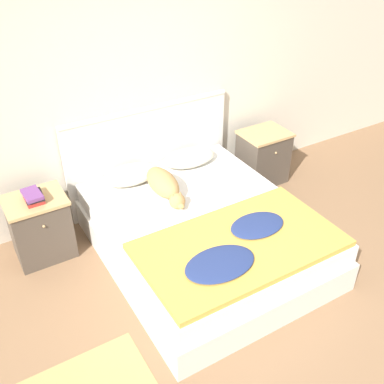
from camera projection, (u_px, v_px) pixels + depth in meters
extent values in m
plane|color=#896647|center=(263.00, 335.00, 3.36)|extent=(16.00, 16.00, 0.00)
cube|color=beige|center=(133.00, 85.00, 4.18)|extent=(9.00, 0.06, 2.55)
cube|color=silver|center=(204.00, 242.00, 4.05)|extent=(1.68, 2.05, 0.28)
cube|color=white|center=(204.00, 221.00, 3.92)|extent=(1.62, 1.99, 0.19)
cube|color=silver|center=(150.00, 156.00, 4.59)|extent=(1.76, 0.04, 1.04)
cylinder|color=silver|center=(147.00, 109.00, 4.30)|extent=(1.76, 0.06, 0.06)
cube|color=#4C4238|center=(41.00, 228.00, 3.97)|extent=(0.49, 0.40, 0.58)
cube|color=tan|center=(34.00, 200.00, 3.80)|extent=(0.51, 0.42, 0.03)
sphere|color=tan|center=(44.00, 226.00, 3.74)|extent=(0.02, 0.02, 0.02)
cube|color=#4C4238|center=(263.00, 158.00, 5.02)|extent=(0.49, 0.40, 0.58)
cube|color=tan|center=(265.00, 134.00, 4.86)|extent=(0.51, 0.42, 0.03)
sphere|color=tan|center=(276.00, 153.00, 4.79)|extent=(0.02, 0.02, 0.02)
ellipsoid|color=beige|center=(131.00, 174.00, 4.27)|extent=(0.57, 0.34, 0.14)
ellipsoid|color=beige|center=(189.00, 157.00, 4.54)|extent=(0.57, 0.34, 0.14)
cube|color=gold|center=(240.00, 245.00, 3.49)|extent=(1.58, 0.90, 0.05)
ellipsoid|color=navy|center=(220.00, 264.00, 3.25)|extent=(0.55, 0.36, 0.04)
ellipsoid|color=navy|center=(257.00, 225.00, 3.63)|extent=(0.47, 0.32, 0.04)
ellipsoid|color=tan|center=(163.00, 183.00, 4.07)|extent=(0.23, 0.47, 0.22)
sphere|color=tan|center=(177.00, 201.00, 3.90)|extent=(0.14, 0.14, 0.14)
ellipsoid|color=tan|center=(181.00, 206.00, 3.86)|extent=(0.06, 0.08, 0.06)
cone|color=tan|center=(173.00, 197.00, 3.86)|extent=(0.05, 0.05, 0.05)
cone|color=tan|center=(180.00, 194.00, 3.90)|extent=(0.05, 0.05, 0.05)
ellipsoid|color=tan|center=(156.00, 177.00, 4.26)|extent=(0.14, 0.21, 0.08)
cube|color=#AD2D28|center=(34.00, 199.00, 3.77)|extent=(0.14, 0.20, 0.03)
cube|color=#232328|center=(34.00, 196.00, 3.76)|extent=(0.16, 0.22, 0.02)
cube|color=#703D7F|center=(32.00, 194.00, 3.73)|extent=(0.15, 0.23, 0.03)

